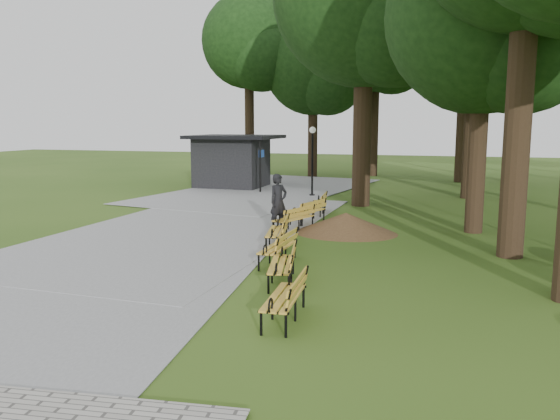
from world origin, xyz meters
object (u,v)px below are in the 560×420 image
(kiosk, at_px, (232,161))
(dirt_mound, at_px, (346,223))
(bench_3, at_px, (277,232))
(bench_6, at_px, (317,204))
(bench_5, at_px, (308,211))
(lamp_post, at_px, (312,147))
(lawn_tree_1, at_px, (485,15))
(lawn_tree_4, at_px, (476,36))
(bench_4, at_px, (294,219))
(bench_2, at_px, (278,248))
(person, at_px, (278,202))
(bench_1, at_px, (281,265))
(bench_0, at_px, (284,298))

(kiosk, bearing_deg, dirt_mound, -52.04)
(kiosk, distance_m, bench_3, 15.80)
(bench_6, bearing_deg, bench_5, -2.64)
(kiosk, distance_m, bench_6, 10.62)
(lamp_post, bearing_deg, lawn_tree_1, -45.79)
(kiosk, relative_size, lawn_tree_1, 0.46)
(bench_6, bearing_deg, lawn_tree_4, 133.86)
(lamp_post, distance_m, dirt_mound, 9.75)
(lamp_post, xyz_separation_m, lawn_tree_1, (7.37, -7.57, 4.60))
(bench_4, distance_m, bench_6, 3.69)
(bench_3, distance_m, bench_6, 6.08)
(bench_3, bearing_deg, bench_2, 6.55)
(kiosk, bearing_deg, person, -60.27)
(bench_1, bearing_deg, lawn_tree_4, 152.77)
(bench_2, bearing_deg, bench_0, 20.29)
(lawn_tree_1, distance_m, lawn_tree_4, 9.11)
(lamp_post, bearing_deg, bench_1, -79.28)
(kiosk, xyz_separation_m, bench_1, (8.21, -17.88, -1.04))
(bench_3, bearing_deg, lawn_tree_4, 145.00)
(bench_2, relative_size, bench_4, 1.00)
(bench_4, height_order, lawn_tree_1, lawn_tree_1)
(kiosk, xyz_separation_m, bench_6, (6.83, -8.07, -1.04))
(bench_1, xyz_separation_m, lawn_tree_4, (4.60, 16.77, 7.24))
(kiosk, relative_size, lamp_post, 1.37)
(lawn_tree_4, bearing_deg, bench_6, -130.70)
(bench_0, relative_size, lawn_tree_1, 0.19)
(bench_0, relative_size, bench_5, 1.00)
(bench_1, bearing_deg, dirt_mound, 164.67)
(lamp_post, relative_size, bench_3, 1.82)
(bench_3, height_order, lawn_tree_4, lawn_tree_4)
(kiosk, xyz_separation_m, lamp_post, (5.32, -2.62, 0.98))
(kiosk, distance_m, lamp_post, 6.02)
(kiosk, xyz_separation_m, lawn_tree_1, (12.69, -10.20, 5.58))
(bench_0, xyz_separation_m, lawn_tree_1, (3.74, 10.03, 6.62))
(person, height_order, bench_0, person)
(lamp_post, bearing_deg, person, -84.18)
(person, distance_m, bench_6, 3.55)
(bench_5, relative_size, lawn_tree_1, 0.19)
(bench_1, xyz_separation_m, bench_4, (-1.37, 6.13, 0.00))
(dirt_mound, relative_size, bench_5, 1.52)
(person, bearing_deg, bench_4, -74.72)
(person, distance_m, bench_4, 0.83)
(kiosk, bearing_deg, bench_1, -64.00)
(bench_1, distance_m, bench_2, 1.79)
(kiosk, bearing_deg, bench_2, -63.50)
(lamp_post, bearing_deg, kiosk, 153.78)
(kiosk, xyz_separation_m, bench_4, (6.84, -11.75, -1.04))
(bench_4, relative_size, bench_6, 1.00)
(lamp_post, height_order, bench_1, lamp_post)
(person, height_order, lawn_tree_1, lawn_tree_1)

